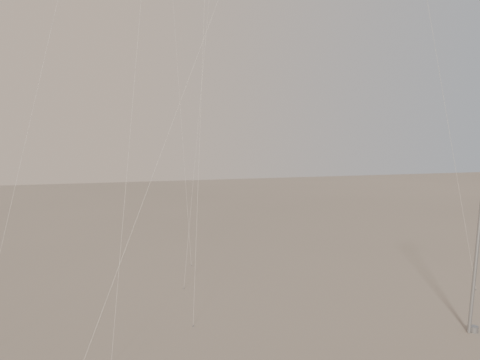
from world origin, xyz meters
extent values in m
cylinder|color=gray|center=(10.02, 0.99, 0.15)|extent=(0.44, 0.44, 0.30)
cylinder|color=gray|center=(10.02, 0.99, 4.37)|extent=(0.75, 0.18, 8.74)
cylinder|color=beige|center=(-5.90, 3.85, 12.32)|extent=(2.76, 3.03, 24.53)
cylinder|color=gray|center=(-3.08, 5.57, 0.05)|extent=(0.06, 0.06, 0.10)
cylinder|color=beige|center=(-5.41, 0.43, 8.73)|extent=(7.76, 6.19, 17.37)
cylinder|color=beige|center=(14.17, 9.23, 11.35)|extent=(1.50, 5.23, 22.61)
cylinder|color=gray|center=(14.92, 6.62, 0.05)|extent=(0.06, 0.06, 0.10)
cylinder|color=beige|center=(-1.36, 20.01, 17.15)|extent=(1.08, 5.44, 34.21)
cylinder|color=gray|center=(-0.83, 17.30, 0.05)|extent=(0.06, 0.06, 0.10)
cylinder|color=beige|center=(0.18, 17.42, 14.29)|extent=(5.11, 10.92, 28.48)
cylinder|color=gray|center=(-2.37, 11.97, 0.05)|extent=(0.06, 0.06, 0.10)
camera|label=1|loc=(-8.20, -20.09, 10.01)|focal=40.00mm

